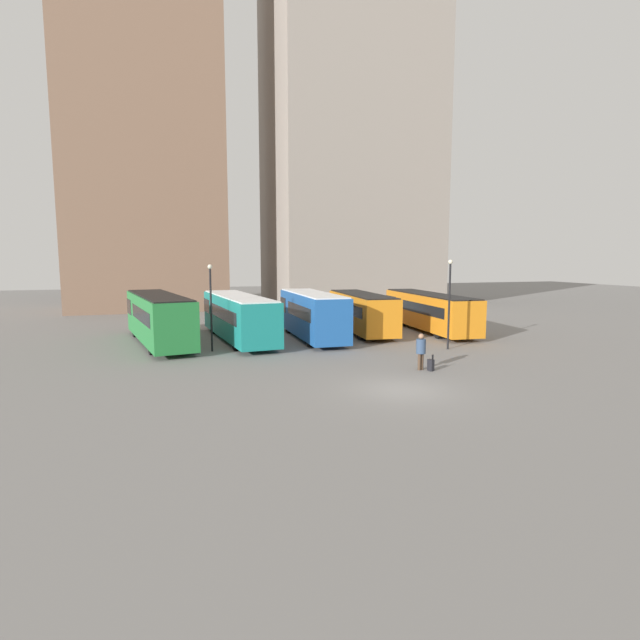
{
  "coord_description": "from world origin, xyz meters",
  "views": [
    {
      "loc": [
        -9.5,
        -18.78,
        5.6
      ],
      "look_at": [
        0.17,
        12.3,
        1.54
      ],
      "focal_mm": 28.0,
      "sensor_mm": 36.0,
      "label": 1
    }
  ],
  "objects_px": {
    "bus_3": "(361,311)",
    "suitcase": "(431,365)",
    "bus_4": "(428,310)",
    "lamp_post_0": "(211,300)",
    "bus_1": "(238,316)",
    "bus_2": "(312,314)",
    "bus_0": "(158,317)",
    "lamp_post_1": "(449,297)",
    "trash_bin": "(196,346)",
    "traveler": "(421,348)"
  },
  "relations": [
    {
      "from": "bus_0",
      "to": "bus_1",
      "type": "distance_m",
      "value": 5.2
    },
    {
      "from": "bus_1",
      "to": "bus_3",
      "type": "bearing_deg",
      "value": -91.24
    },
    {
      "from": "bus_3",
      "to": "lamp_post_1",
      "type": "bearing_deg",
      "value": -158.07
    },
    {
      "from": "suitcase",
      "to": "lamp_post_1",
      "type": "height_order",
      "value": "lamp_post_1"
    },
    {
      "from": "traveler",
      "to": "lamp_post_0",
      "type": "xyz_separation_m",
      "value": [
        -9.57,
        8.25,
        2.01
      ]
    },
    {
      "from": "bus_1",
      "to": "lamp_post_0",
      "type": "distance_m",
      "value": 4.56
    },
    {
      "from": "bus_0",
      "to": "bus_4",
      "type": "height_order",
      "value": "bus_0"
    },
    {
      "from": "bus_2",
      "to": "lamp_post_1",
      "type": "height_order",
      "value": "lamp_post_1"
    },
    {
      "from": "traveler",
      "to": "trash_bin",
      "type": "bearing_deg",
      "value": 35.34
    },
    {
      "from": "bus_4",
      "to": "lamp_post_1",
      "type": "relative_size",
      "value": 2.28
    },
    {
      "from": "bus_3",
      "to": "suitcase",
      "type": "bearing_deg",
      "value": 177.96
    },
    {
      "from": "bus_3",
      "to": "trash_bin",
      "type": "height_order",
      "value": "bus_3"
    },
    {
      "from": "bus_3",
      "to": "lamp_post_1",
      "type": "xyz_separation_m",
      "value": [
        2.52,
        -8.07,
        1.64
      ]
    },
    {
      "from": "bus_3",
      "to": "lamp_post_1",
      "type": "height_order",
      "value": "lamp_post_1"
    },
    {
      "from": "bus_0",
      "to": "trash_bin",
      "type": "distance_m",
      "value": 4.95
    },
    {
      "from": "bus_0",
      "to": "traveler",
      "type": "bearing_deg",
      "value": -143.76
    },
    {
      "from": "bus_3",
      "to": "suitcase",
      "type": "xyz_separation_m",
      "value": [
        -1.52,
        -13.06,
        -1.31
      ]
    },
    {
      "from": "bus_0",
      "to": "bus_4",
      "type": "xyz_separation_m",
      "value": [
        19.98,
        0.15,
        -0.19
      ]
    },
    {
      "from": "bus_0",
      "to": "suitcase",
      "type": "xyz_separation_m",
      "value": [
        13.02,
        -12.49,
        -1.47
      ]
    },
    {
      "from": "bus_2",
      "to": "bus_4",
      "type": "bearing_deg",
      "value": -81.75
    },
    {
      "from": "trash_bin",
      "to": "traveler",
      "type": "bearing_deg",
      "value": -36.74
    },
    {
      "from": "bus_3",
      "to": "suitcase",
      "type": "height_order",
      "value": "bus_3"
    },
    {
      "from": "bus_3",
      "to": "bus_4",
      "type": "bearing_deg",
      "value": -89.87
    },
    {
      "from": "bus_1",
      "to": "bus_2",
      "type": "xyz_separation_m",
      "value": [
        5.0,
        -0.99,
        0.06
      ]
    },
    {
      "from": "bus_2",
      "to": "bus_4",
      "type": "xyz_separation_m",
      "value": [
        9.78,
        1.23,
        -0.17
      ]
    },
    {
      "from": "bus_0",
      "to": "trash_bin",
      "type": "bearing_deg",
      "value": -163.64
    },
    {
      "from": "bus_0",
      "to": "bus_3",
      "type": "distance_m",
      "value": 14.56
    },
    {
      "from": "bus_4",
      "to": "bus_1",
      "type": "bearing_deg",
      "value": 95.6
    },
    {
      "from": "lamp_post_0",
      "to": "lamp_post_1",
      "type": "xyz_separation_m",
      "value": [
        13.98,
        -3.61,
        0.15
      ]
    },
    {
      "from": "bus_4",
      "to": "suitcase",
      "type": "relative_size",
      "value": 14.9
    },
    {
      "from": "lamp_post_1",
      "to": "lamp_post_0",
      "type": "bearing_deg",
      "value": 165.51
    },
    {
      "from": "bus_4",
      "to": "lamp_post_0",
      "type": "bearing_deg",
      "value": 108.06
    },
    {
      "from": "bus_1",
      "to": "bus_3",
      "type": "distance_m",
      "value": 9.38
    },
    {
      "from": "trash_bin",
      "to": "bus_1",
      "type": "bearing_deg",
      "value": 53.51
    },
    {
      "from": "lamp_post_0",
      "to": "bus_1",
      "type": "bearing_deg",
      "value": 60.77
    },
    {
      "from": "bus_4",
      "to": "traveler",
      "type": "relative_size",
      "value": 6.8
    },
    {
      "from": "bus_2",
      "to": "bus_3",
      "type": "bearing_deg",
      "value": -68.05
    },
    {
      "from": "bus_4",
      "to": "lamp_post_0",
      "type": "xyz_separation_m",
      "value": [
        -16.91,
        -4.03,
        1.52
      ]
    },
    {
      "from": "bus_1",
      "to": "trash_bin",
      "type": "bearing_deg",
      "value": 138.16
    },
    {
      "from": "suitcase",
      "to": "lamp_post_0",
      "type": "height_order",
      "value": "lamp_post_0"
    },
    {
      "from": "bus_4",
      "to": "lamp_post_1",
      "type": "distance_m",
      "value": 8.35
    },
    {
      "from": "bus_4",
      "to": "trash_bin",
      "type": "xyz_separation_m",
      "value": [
        -17.87,
        -4.42,
        -1.16
      ]
    },
    {
      "from": "bus_0",
      "to": "traveler",
      "type": "xyz_separation_m",
      "value": [
        12.65,
        -12.14,
        -0.67
      ]
    },
    {
      "from": "bus_0",
      "to": "bus_3",
      "type": "xyz_separation_m",
      "value": [
        14.55,
        0.57,
        -0.15
      ]
    },
    {
      "from": "bus_2",
      "to": "lamp_post_0",
      "type": "distance_m",
      "value": 7.77
    },
    {
      "from": "bus_0",
      "to": "lamp_post_0",
      "type": "relative_size",
      "value": 2.34
    },
    {
      "from": "bus_0",
      "to": "bus_3",
      "type": "bearing_deg",
      "value": -97.68
    },
    {
      "from": "bus_1",
      "to": "bus_2",
      "type": "height_order",
      "value": "bus_2"
    },
    {
      "from": "bus_2",
      "to": "bus_4",
      "type": "relative_size",
      "value": 0.79
    },
    {
      "from": "bus_3",
      "to": "trash_bin",
      "type": "distance_m",
      "value": 13.4
    }
  ]
}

